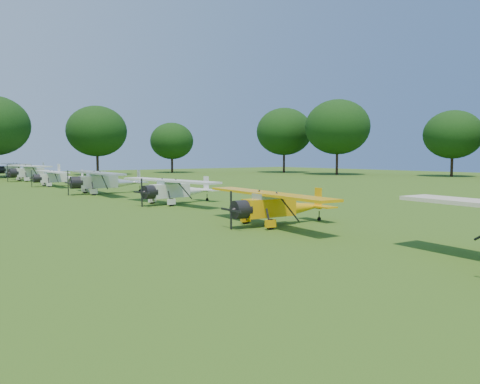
{
  "coord_description": "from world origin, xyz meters",
  "views": [
    {
      "loc": [
        -16.08,
        -25.39,
        3.54
      ],
      "look_at": [
        0.34,
        -3.88,
        1.4
      ],
      "focal_mm": 35.0,
      "sensor_mm": 36.0,
      "label": 1
    }
  ],
  "objects_px": {
    "aircraft_2": "(276,204)",
    "aircraft_5": "(57,177)",
    "aircraft_7": "(20,168)",
    "aircraft_6": "(34,171)",
    "aircraft_4": "(104,180)",
    "aircraft_3": "(175,188)"
  },
  "relations": [
    {
      "from": "aircraft_5",
      "to": "aircraft_3",
      "type": "bearing_deg",
      "value": -86.46
    },
    {
      "from": "aircraft_2",
      "to": "aircraft_5",
      "type": "distance_m",
      "value": 37.49
    },
    {
      "from": "aircraft_2",
      "to": "aircraft_3",
      "type": "distance_m",
      "value": 12.26
    },
    {
      "from": "aircraft_3",
      "to": "aircraft_4",
      "type": "bearing_deg",
      "value": 85.95
    },
    {
      "from": "aircraft_4",
      "to": "aircraft_3",
      "type": "bearing_deg",
      "value": -82.9
    },
    {
      "from": "aircraft_2",
      "to": "aircraft_5",
      "type": "relative_size",
      "value": 0.98
    },
    {
      "from": "aircraft_4",
      "to": "aircraft_7",
      "type": "height_order",
      "value": "aircraft_7"
    },
    {
      "from": "aircraft_5",
      "to": "aircraft_4",
      "type": "bearing_deg",
      "value": -87.51
    },
    {
      "from": "aircraft_2",
      "to": "aircraft_7",
      "type": "relative_size",
      "value": 0.77
    },
    {
      "from": "aircraft_2",
      "to": "aircraft_6",
      "type": "xyz_separation_m",
      "value": [
        0.66,
        50.65,
        0.29
      ]
    },
    {
      "from": "aircraft_6",
      "to": "aircraft_3",
      "type": "bearing_deg",
      "value": -97.13
    },
    {
      "from": "aircraft_2",
      "to": "aircraft_7",
      "type": "height_order",
      "value": "aircraft_7"
    },
    {
      "from": "aircraft_3",
      "to": "aircraft_5",
      "type": "relative_size",
      "value": 1.05
    },
    {
      "from": "aircraft_2",
      "to": "aircraft_7",
      "type": "bearing_deg",
      "value": 93.6
    },
    {
      "from": "aircraft_4",
      "to": "aircraft_7",
      "type": "bearing_deg",
      "value": 91.21
    },
    {
      "from": "aircraft_2",
      "to": "aircraft_6",
      "type": "relative_size",
      "value": 0.78
    },
    {
      "from": "aircraft_3",
      "to": "aircraft_4",
      "type": "height_order",
      "value": "aircraft_4"
    },
    {
      "from": "aircraft_3",
      "to": "aircraft_7",
      "type": "xyz_separation_m",
      "value": [
        0.84,
        52.34,
        0.26
      ]
    },
    {
      "from": "aircraft_4",
      "to": "aircraft_6",
      "type": "relative_size",
      "value": 0.94
    },
    {
      "from": "aircraft_2",
      "to": "aircraft_5",
      "type": "height_order",
      "value": "aircraft_5"
    },
    {
      "from": "aircraft_5",
      "to": "aircraft_6",
      "type": "distance_m",
      "value": 13.18
    },
    {
      "from": "aircraft_2",
      "to": "aircraft_7",
      "type": "distance_m",
      "value": 64.58
    }
  ]
}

